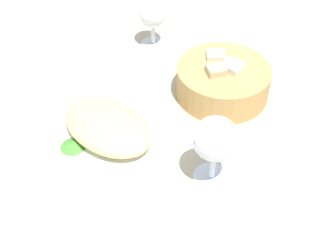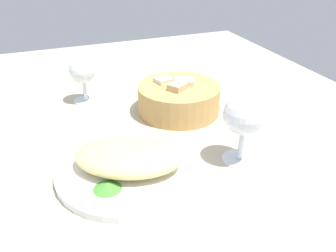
# 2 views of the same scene
# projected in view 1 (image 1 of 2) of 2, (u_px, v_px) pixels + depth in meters

# --- Properties ---
(ground_plane) EXTENTS (1.40, 1.40, 0.02)m
(ground_plane) POSITION_uv_depth(u_px,v_px,m) (129.00, 96.00, 0.98)
(ground_plane) COLOR #B4A88B
(plate) EXTENTS (0.27, 0.27, 0.01)m
(plate) POSITION_uv_depth(u_px,v_px,m) (109.00, 137.00, 0.87)
(plate) COLOR white
(plate) RESTS_ON ground_plane
(omelette) EXTENTS (0.23, 0.20, 0.04)m
(omelette) POSITION_uv_depth(u_px,v_px,m) (108.00, 126.00, 0.85)
(omelette) COLOR #EFCC7B
(omelette) RESTS_ON plate
(lettuce_garnish) EXTENTS (0.05, 0.05, 0.01)m
(lettuce_garnish) POSITION_uv_depth(u_px,v_px,m) (73.00, 145.00, 0.83)
(lettuce_garnish) COLOR #448E31
(lettuce_garnish) RESTS_ON plate
(bread_basket) EXTENTS (0.20, 0.20, 0.08)m
(bread_basket) POSITION_uv_depth(u_px,v_px,m) (223.00, 81.00, 0.95)
(bread_basket) COLOR tan
(bread_basket) RESTS_ON ground_plane
(wine_glass_near) EXTENTS (0.08, 0.08, 0.14)m
(wine_glass_near) POSITION_uv_depth(u_px,v_px,m) (215.00, 141.00, 0.74)
(wine_glass_near) COLOR silver
(wine_glass_near) RESTS_ON ground_plane
(wine_glass_far) EXTENTS (0.07, 0.07, 0.12)m
(wine_glass_far) POSITION_uv_depth(u_px,v_px,m) (153.00, 16.00, 1.06)
(wine_glass_far) COLOR silver
(wine_glass_far) RESTS_ON ground_plane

